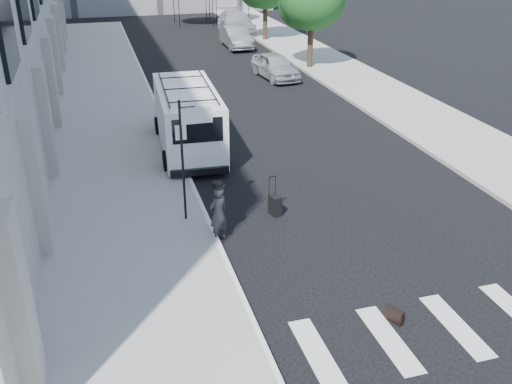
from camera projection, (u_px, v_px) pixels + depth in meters
ground at (310, 268)px, 14.33m from camera, size 120.00×120.00×0.00m
sidewalk_left at (106, 103)px, 27.12m from camera, size 4.50×48.00×0.15m
sidewalk_right at (331, 66)px, 33.89m from camera, size 4.00×56.00×0.15m
sign_pole at (190, 135)px, 15.37m from camera, size 1.03×0.07×3.50m
businessman at (218, 214)px, 15.24m from camera, size 0.70×0.62×1.61m
briefcase at (394, 315)px, 12.34m from camera, size 0.29×0.45×0.34m
suitcase at (275, 205)px, 16.80m from camera, size 0.34×0.46×1.17m
cargo_van at (187, 118)px, 21.30m from camera, size 2.48×6.41×2.37m
parked_car_a at (275, 66)px, 31.33m from camera, size 2.02×4.14×1.36m
parked_car_b at (236, 37)px, 38.99m from camera, size 1.52×4.32×1.42m
parked_car_c at (236, 23)px, 43.80m from camera, size 2.76×5.91×1.67m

